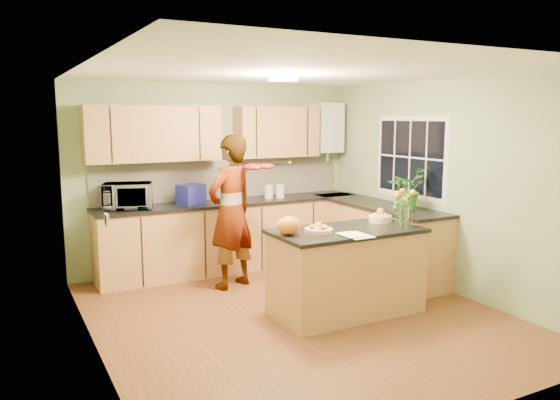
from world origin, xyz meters
name	(u,v)px	position (x,y,z in m)	size (l,w,h in m)	color
floor	(297,315)	(0.00, 0.00, 0.00)	(4.50, 4.50, 0.00)	brown
ceiling	(298,72)	(0.00, 0.00, 2.50)	(4.00, 4.50, 0.02)	white
wall_back	(216,176)	(0.00, 2.25, 1.25)	(4.00, 0.02, 2.50)	gray
wall_front	(467,242)	(0.00, -2.25, 1.25)	(4.00, 0.02, 2.50)	gray
wall_left	(92,214)	(-2.00, 0.00, 1.25)	(0.02, 4.50, 2.50)	gray
wall_right	(444,186)	(2.00, 0.00, 1.25)	(0.02, 4.50, 2.50)	gray
back_counter	(232,235)	(0.10, 1.95, 0.47)	(3.64, 0.62, 0.94)	#B77E49
right_counter	(377,239)	(1.70, 0.85, 0.47)	(0.62, 2.24, 0.94)	#B77E49
splashback	(224,180)	(0.10, 2.23, 1.20)	(3.60, 0.02, 0.52)	#EFE7CF
upper_cabinets	(208,133)	(-0.18, 2.08, 1.85)	(3.20, 0.34, 0.70)	#B77E49
boiler	(328,128)	(1.70, 2.09, 1.90)	(0.40, 0.30, 0.86)	silver
window_right	(410,157)	(1.99, 0.60, 1.55)	(0.01, 1.30, 1.05)	silver
light_switch	(107,220)	(-1.99, -0.60, 1.30)	(0.02, 0.09, 0.09)	silver
ceiling_lamp	(283,78)	(0.00, 0.30, 2.46)	(0.30, 0.30, 0.07)	#FFEABF
peninsula_island	(346,271)	(0.51, -0.17, 0.45)	(1.58, 0.81, 0.90)	#B77E49
fruit_dish	(319,229)	(0.16, -0.17, 0.94)	(0.28, 0.28, 0.10)	beige
orange_bowl	(380,217)	(1.06, -0.02, 0.97)	(0.25, 0.25, 0.15)	beige
flower_vase	(405,197)	(1.11, -0.35, 1.23)	(0.26, 0.26, 0.49)	silver
orange_bag	(289,226)	(-0.16, -0.12, 1.00)	(0.25, 0.21, 0.18)	orange
papers	(356,235)	(0.41, -0.47, 0.91)	(0.24, 0.33, 0.01)	white
violinist	(231,212)	(-0.22, 1.22, 0.93)	(0.68, 0.44, 1.85)	#DEB087
violin	(254,167)	(-0.02, 1.00, 1.48)	(0.58, 0.23, 0.12)	#580E05
microwave	(128,196)	(-1.27, 1.97, 1.10)	(0.57, 0.39, 0.32)	silver
blue_box	(191,194)	(-0.48, 1.93, 1.07)	(0.32, 0.24, 0.26)	#212498
kettle	(235,192)	(0.16, 1.97, 1.05)	(0.15, 0.15, 0.28)	#ACADB1
jar_cream	(269,192)	(0.65, 1.94, 1.03)	(0.12, 0.12, 0.19)	beige
jar_white	(280,191)	(0.80, 1.89, 1.03)	(0.12, 0.12, 0.19)	silver
potted_plant	(407,189)	(1.70, 0.31, 1.20)	(0.47, 0.41, 0.52)	#307426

